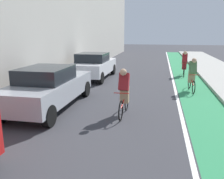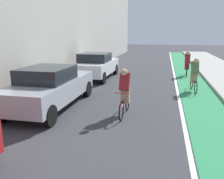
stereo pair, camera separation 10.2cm
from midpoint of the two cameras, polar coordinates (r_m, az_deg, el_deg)
The scene contains 8 objects.
ground_plane at distance 13.53m, azimuth 6.71°, elevation 1.89°, with size 85.92×85.92×0.00m, color #38383D.
bike_lane_paint at distance 15.52m, azimuth 18.32°, elevation 2.79°, with size 1.60×39.06×0.00m, color #2D8451.
lane_divider_stripe at distance 15.45m, azimuth 15.00°, elevation 2.97°, with size 0.12×39.06×0.00m, color white.
parked_sedan_silver at distance 8.94m, azimuth -14.29°, elevation 0.67°, with size 1.83×4.62×1.53m.
parked_sedan_white at distance 14.39m, azimuth -3.71°, elevation 5.82°, with size 1.98×4.27×1.53m.
cyclist_mid at distance 7.83m, azimuth 3.49°, elevation -0.28°, with size 0.48×1.70×1.60m.
cyclist_trailing at distance 11.76m, azimuth 19.41°, elevation 3.42°, with size 0.48×1.65×1.58m.
cyclist_far at distance 15.90m, azimuth 17.79°, elevation 6.15°, with size 0.48×1.66×1.59m.
Camera 2 is at (1.35, 2.35, 2.71)m, focal length 38.06 mm.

